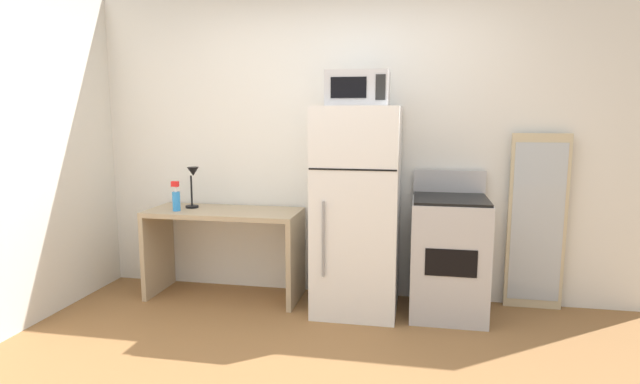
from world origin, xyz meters
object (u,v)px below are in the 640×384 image
spray_bottle (176,199)px  refrigerator (357,210)px  leaning_mirror (537,223)px  desk_lamp (193,180)px  desk (224,235)px  microwave (358,89)px  oven_range (449,255)px

spray_bottle → refrigerator: bearing=1.6°
refrigerator → leaning_mirror: bearing=11.7°
desk_lamp → leaning_mirror: leaning_mirror is taller
desk → refrigerator: 1.16m
spray_bottle → refrigerator: size_ratio=0.16×
refrigerator → microwave: microwave is taller
spray_bottle → oven_range: oven_range is taller
refrigerator → microwave: size_ratio=3.49×
desk_lamp → leaning_mirror: 2.83m
leaning_mirror → spray_bottle: bearing=-173.5°
microwave → oven_range: (0.71, 0.05, -1.27)m
refrigerator → leaning_mirror: (1.39, 0.29, -0.10)m
microwave → desk: bearing=175.6°
microwave → leaning_mirror: 1.76m
spray_bottle → refrigerator: (1.50, 0.04, -0.05)m
desk → desk_lamp: desk_lamp is taller
desk → spray_bottle: 0.50m
leaning_mirror → oven_range: bearing=-159.5°
desk_lamp → oven_range: size_ratio=0.32×
spray_bottle → refrigerator: refrigerator is taller
desk → oven_range: (1.84, -0.03, -0.07)m
spray_bottle → leaning_mirror: 2.92m
desk_lamp → leaning_mirror: (2.81, 0.18, -0.29)m
desk → desk_lamp: size_ratio=3.63×
desk → refrigerator: bearing=-3.4°
oven_range → spray_bottle: bearing=-178.1°
desk_lamp → spray_bottle: 0.22m
refrigerator → desk: bearing=176.6°
refrigerator → microwave: (0.00, -0.02, 0.93)m
oven_range → leaning_mirror: bearing=20.5°
oven_range → desk: bearing=178.9°
spray_bottle → microwave: size_ratio=0.54×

